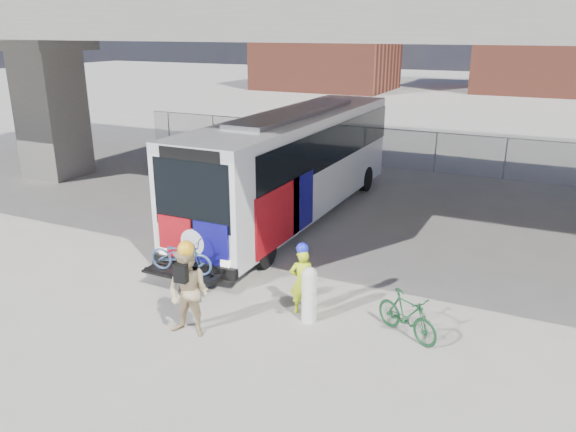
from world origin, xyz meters
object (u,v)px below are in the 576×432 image
Objects in this scene: bollard at (309,293)px; bike_parked at (407,315)px; cyclist_hivis at (302,279)px; cyclist_tan at (188,291)px; bus at (295,157)px.

bollard is 0.79× the size of bike_parked.
cyclist_hivis is (-0.32, 0.31, 0.13)m from bollard.
bike_parked is (4.17, 1.95, -0.51)m from cyclist_tan.
cyclist_hivis is at bearing 118.67° from bike_parked.
bollard is 0.61× the size of cyclist_tan.
bike_parked is at bearing -48.40° from bus.
bus is 7.19m from cyclist_hivis.
bus is at bearing -92.47° from cyclist_hivis.
cyclist_tan is 4.63m from bike_parked.
bus is at bearing 70.27° from bike_parked.
bollard is (3.49, -6.63, -1.41)m from bus.
cyclist_tan is (-2.04, -1.65, 0.31)m from bollard.
bus is at bearing 117.77° from bollard.
cyclist_hivis reaches higher than bollard.
bike_parked is (2.44, 0.00, -0.33)m from cyclist_hivis.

